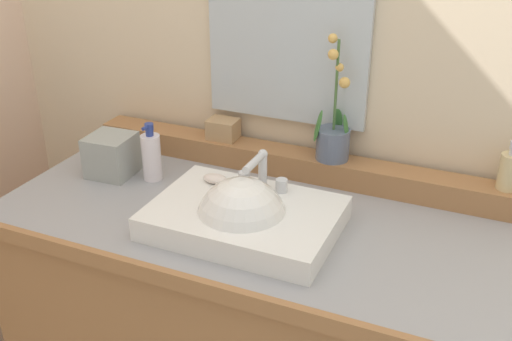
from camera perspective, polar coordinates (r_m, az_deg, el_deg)
name	(u,v)px	position (r m, az deg, el deg)	size (l,w,h in m)	color
wall_back	(321,1)	(1.86, 6.14, 15.63)	(2.93, 0.20, 2.70)	beige
vanity_cabinet	(261,337)	(1.89, 0.44, -15.46)	(1.44, 0.67, 0.86)	#A16D41
back_ledge	(296,163)	(1.84, 3.84, 0.70)	(1.36, 0.10, 0.07)	#A16D41
sink_basin	(243,220)	(1.55, -1.23, -4.70)	(0.48, 0.34, 0.27)	white
soap_bar	(215,179)	(1.66, -3.86, -0.78)	(0.07, 0.04, 0.02)	silver
potted_plant	(333,135)	(1.77, 7.33, 3.35)	(0.11, 0.10, 0.37)	slate
soap_dispenser	(510,170)	(1.72, 22.92, 0.04)	(0.06, 0.06, 0.14)	#D5BE87
trinket_box	(223,129)	(1.91, -3.13, 3.94)	(0.09, 0.07, 0.06)	tan
lotion_bottle	(151,156)	(1.82, -9.87, 1.36)	(0.06, 0.06, 0.18)	white
tissue_box	(112,155)	(1.88, -13.52, 1.43)	(0.13, 0.13, 0.13)	#989D97
mirror	(287,35)	(1.79, 2.97, 12.70)	(0.50, 0.02, 0.52)	silver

